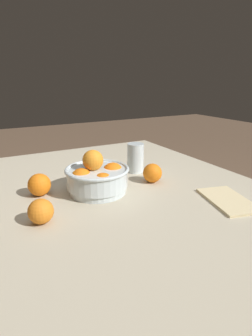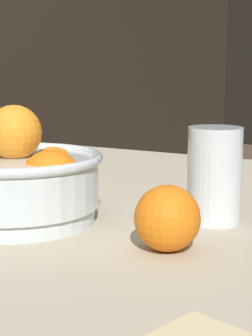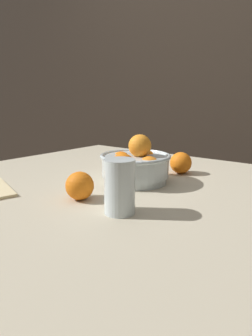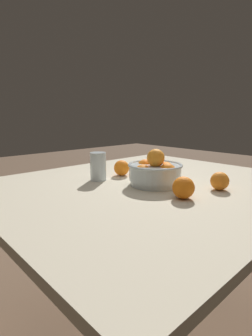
# 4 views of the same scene
# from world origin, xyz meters

# --- Properties ---
(ground_plane) EXTENTS (12.00, 12.00, 0.00)m
(ground_plane) POSITION_xyz_m (0.00, 0.00, 0.00)
(ground_plane) COLOR brown
(dining_table) EXTENTS (1.27, 1.09, 0.73)m
(dining_table) POSITION_xyz_m (0.00, 0.00, 0.66)
(dining_table) COLOR #B7AD93
(dining_table) RESTS_ON ground_plane
(fruit_bowl) EXTENTS (0.22, 0.22, 0.15)m
(fruit_bowl) POSITION_xyz_m (0.01, 0.04, 0.78)
(fruit_bowl) COLOR silver
(fruit_bowl) RESTS_ON dining_table
(juice_glass) EXTENTS (0.07, 0.07, 0.12)m
(juice_glass) POSITION_xyz_m (0.13, -0.18, 0.79)
(juice_glass) COLOR #F4A314
(juice_glass) RESTS_ON dining_table
(orange_loose_near_bowl) EXTENTS (0.07, 0.07, 0.07)m
(orange_loose_near_bowl) POSITION_xyz_m (-0.11, 0.26, 0.76)
(orange_loose_near_bowl) COLOR orange
(orange_loose_near_bowl) RESTS_ON dining_table
(orange_loose_front) EXTENTS (0.07, 0.07, 0.07)m
(orange_loose_front) POSITION_xyz_m (0.00, -0.18, 0.77)
(orange_loose_front) COLOR orange
(orange_loose_front) RESTS_ON dining_table
(orange_loose_aside) EXTENTS (0.08, 0.08, 0.08)m
(orange_loose_aside) POSITION_xyz_m (0.08, 0.23, 0.77)
(orange_loose_aside) COLOR orange
(orange_loose_aside) RESTS_ON dining_table
(napkin) EXTENTS (0.23, 0.17, 0.01)m
(napkin) POSITION_xyz_m (-0.26, -0.30, 0.73)
(napkin) COLOR beige
(napkin) RESTS_ON dining_table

